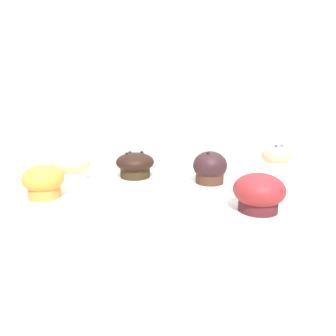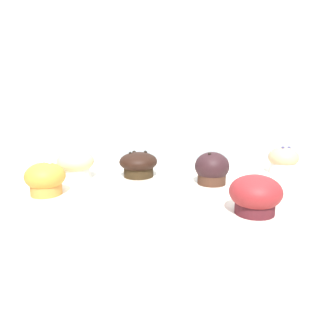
{
  "view_description": "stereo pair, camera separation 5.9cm",
  "coord_description": "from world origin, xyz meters",
  "px_view_note": "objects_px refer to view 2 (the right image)",
  "views": [
    {
      "loc": [
        -0.0,
        -0.79,
        1.2
      ],
      "look_at": [
        -0.04,
        0.02,
        1.0
      ],
      "focal_mm": 35.0,
      "sensor_mm": 36.0,
      "label": 1
    },
    {
      "loc": [
        0.06,
        -0.79,
        1.2
      ],
      "look_at": [
        -0.04,
        0.02,
        1.0
      ],
      "focal_mm": 35.0,
      "sensor_mm": 36.0,
      "label": 2
    }
  ],
  "objects_px": {
    "muffin_front_left": "(255,195)",
    "muffin_back_center": "(76,164)",
    "muffin_front_center": "(283,160)",
    "muffin_front_right": "(138,164)",
    "muffin_back_right": "(212,169)",
    "muffin_back_left": "(45,179)"
  },
  "relations": [
    {
      "from": "muffin_back_left",
      "to": "muffin_back_right",
      "type": "xyz_separation_m",
      "value": [
        0.39,
        0.14,
        0.0
      ]
    },
    {
      "from": "muffin_front_center",
      "to": "muffin_back_left",
      "type": "distance_m",
      "value": 0.65
    },
    {
      "from": "muffin_front_center",
      "to": "muffin_front_right",
      "type": "relative_size",
      "value": 0.8
    },
    {
      "from": "muffin_back_right",
      "to": "muffin_back_center",
      "type": "height_order",
      "value": "muffin_back_right"
    },
    {
      "from": "muffin_front_left",
      "to": "muffin_front_right",
      "type": "height_order",
      "value": "muffin_front_left"
    },
    {
      "from": "muffin_back_right",
      "to": "muffin_back_center",
      "type": "xyz_separation_m",
      "value": [
        -0.37,
        0.0,
        0.0
      ]
    },
    {
      "from": "muffin_back_right",
      "to": "muffin_front_right",
      "type": "relative_size",
      "value": 0.84
    },
    {
      "from": "muffin_front_center",
      "to": "muffin_front_right",
      "type": "height_order",
      "value": "muffin_front_center"
    },
    {
      "from": "muffin_front_left",
      "to": "muffin_back_center",
      "type": "distance_m",
      "value": 0.5
    },
    {
      "from": "muffin_front_center",
      "to": "muffin_back_left",
      "type": "xyz_separation_m",
      "value": [
        -0.59,
        -0.27,
        -0.0
      ]
    },
    {
      "from": "muffin_front_left",
      "to": "muffin_back_center",
      "type": "bearing_deg",
      "value": 156.39
    },
    {
      "from": "muffin_back_right",
      "to": "muffin_back_center",
      "type": "bearing_deg",
      "value": 179.6
    },
    {
      "from": "muffin_front_left",
      "to": "muffin_front_center",
      "type": "bearing_deg",
      "value": 69.54
    },
    {
      "from": "muffin_front_left",
      "to": "muffin_front_right",
      "type": "relative_size",
      "value": 0.99
    },
    {
      "from": "muffin_back_left",
      "to": "muffin_back_right",
      "type": "relative_size",
      "value": 1.04
    },
    {
      "from": "muffin_front_center",
      "to": "muffin_front_right",
      "type": "distance_m",
      "value": 0.42
    },
    {
      "from": "muffin_back_center",
      "to": "muffin_front_left",
      "type": "bearing_deg",
      "value": -23.61
    },
    {
      "from": "muffin_front_center",
      "to": "muffin_back_left",
      "type": "height_order",
      "value": "same"
    },
    {
      "from": "muffin_back_left",
      "to": "muffin_back_center",
      "type": "height_order",
      "value": "muffin_back_left"
    },
    {
      "from": "muffin_front_right",
      "to": "muffin_front_left",
      "type": "bearing_deg",
      "value": -40.01
    },
    {
      "from": "muffin_front_center",
      "to": "muffin_back_right",
      "type": "relative_size",
      "value": 0.96
    },
    {
      "from": "muffin_front_center",
      "to": "muffin_back_center",
      "type": "distance_m",
      "value": 0.59
    }
  ]
}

